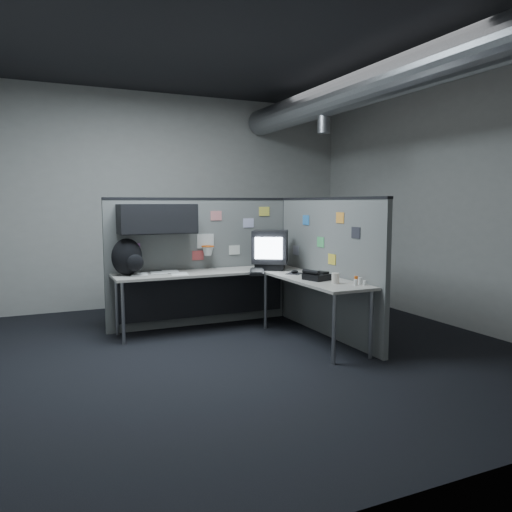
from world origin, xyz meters
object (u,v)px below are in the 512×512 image
desk (236,283)px  keyboard (257,272)px  phone (316,276)px  backpack (128,257)px  monitor (270,249)px

desk → keyboard: 0.28m
keyboard → phone: size_ratio=1.66×
desk → backpack: 1.30m
backpack → phone: bearing=-42.5°
monitor → backpack: monitor is taller
monitor → keyboard: monitor is taller
phone → backpack: backpack is taller
desk → backpack: size_ratio=5.39×
phone → backpack: (-1.81, 1.19, 0.17)m
phone → desk: bearing=118.5°
desk → keyboard: bearing=-28.0°
backpack → monitor: bearing=-14.9°
desk → phone: 1.05m
monitor → phone: 1.04m
monitor → keyboard: (-0.31, -0.28, -0.23)m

